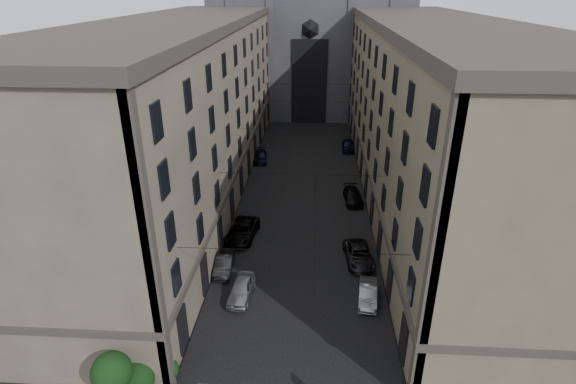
% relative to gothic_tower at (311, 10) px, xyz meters
% --- Properties ---
extents(sidewalk_left, '(7.00, 80.00, 0.15)m').
position_rel_gothic_tower_xyz_m(sidewalk_left, '(-10.50, -38.96, -17.72)').
color(sidewalk_left, '#383533').
rests_on(sidewalk_left, ground).
extents(sidewalk_right, '(7.00, 80.00, 0.15)m').
position_rel_gothic_tower_xyz_m(sidewalk_right, '(10.50, -38.96, -17.72)').
color(sidewalk_right, '#383533').
rests_on(sidewalk_right, ground).
extents(building_left, '(13.60, 60.60, 18.85)m').
position_rel_gothic_tower_xyz_m(building_left, '(-13.44, -38.96, -8.45)').
color(building_left, '#514A3E').
rests_on(building_left, ground).
extents(building_right, '(13.60, 60.60, 18.85)m').
position_rel_gothic_tower_xyz_m(building_right, '(13.44, -38.96, -8.45)').
color(building_right, brown).
rests_on(building_right, ground).
extents(gothic_tower, '(35.00, 23.00, 58.00)m').
position_rel_gothic_tower_xyz_m(gothic_tower, '(0.00, 0.00, 0.00)').
color(gothic_tower, '#2D2D33').
rests_on(gothic_tower, ground).
extents(shrub_cluster, '(3.90, 4.40, 3.90)m').
position_rel_gothic_tower_xyz_m(shrub_cluster, '(-8.72, -69.95, -16.00)').
color(shrub_cluster, black).
rests_on(shrub_cluster, sidewalk_left).
extents(tram_wires, '(14.00, 60.00, 0.43)m').
position_rel_gothic_tower_xyz_m(tram_wires, '(0.00, -39.33, -10.55)').
color(tram_wires, black).
rests_on(tram_wires, ground).
extents(car_left_near, '(1.99, 4.30, 1.43)m').
position_rel_gothic_tower_xyz_m(car_left_near, '(-4.20, -59.86, -17.08)').
color(car_left_near, gray).
rests_on(car_left_near, ground).
extents(car_left_midnear, '(1.64, 4.11, 1.33)m').
position_rel_gothic_tower_xyz_m(car_left_midnear, '(-6.20, -56.43, -17.13)').
color(car_left_midnear, black).
rests_on(car_left_midnear, ground).
extents(car_left_midfar, '(3.04, 5.58, 1.48)m').
position_rel_gothic_tower_xyz_m(car_left_midfar, '(-5.50, -50.97, -17.06)').
color(car_left_midfar, black).
rests_on(car_left_midfar, ground).
extents(car_left_far, '(2.26, 4.64, 1.30)m').
position_rel_gothic_tower_xyz_m(car_left_far, '(-6.20, -30.36, -17.15)').
color(car_left_far, black).
rests_on(car_left_far, ground).
extents(car_right_near, '(1.74, 3.97, 1.27)m').
position_rel_gothic_tower_xyz_m(car_right_near, '(5.46, -59.73, -17.16)').
color(car_right_near, gray).
rests_on(car_right_near, ground).
extents(car_right_midnear, '(2.70, 5.07, 1.35)m').
position_rel_gothic_tower_xyz_m(car_right_midnear, '(5.22, -54.41, -17.12)').
color(car_right_midnear, black).
rests_on(car_right_midnear, ground).
extents(car_right_midfar, '(2.18, 4.69, 1.32)m').
position_rel_gothic_tower_xyz_m(car_right_midfar, '(5.55, -42.42, -17.14)').
color(car_right_midfar, black).
rests_on(car_right_midfar, ground).
extents(car_right_far, '(1.85, 4.36, 1.47)m').
position_rel_gothic_tower_xyz_m(car_right_far, '(6.05, -25.16, -17.06)').
color(car_right_far, black).
rests_on(car_right_far, ground).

